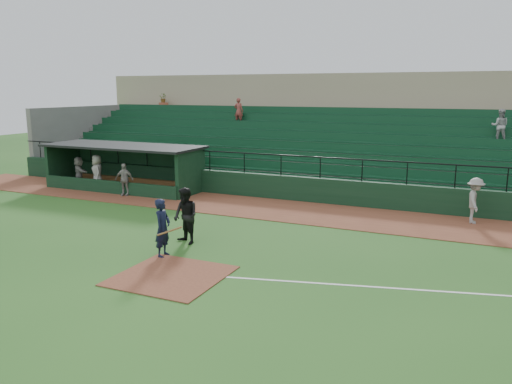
% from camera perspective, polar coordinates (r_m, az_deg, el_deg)
% --- Properties ---
extents(ground, '(90.00, 90.00, 0.00)m').
position_cam_1_polar(ground, '(15.94, -7.50, -8.21)').
color(ground, '#26551B').
rests_on(ground, ground).
extents(warning_track, '(40.00, 4.00, 0.03)m').
position_cam_1_polar(warning_track, '(22.83, 3.10, -2.05)').
color(warning_track, brown).
rests_on(warning_track, ground).
extents(home_plate_dirt, '(3.00, 3.00, 0.03)m').
position_cam_1_polar(home_plate_dirt, '(15.15, -9.51, -9.27)').
color(home_plate_dirt, brown).
rests_on(home_plate_dirt, ground).
extents(foul_line, '(17.49, 4.44, 0.01)m').
position_cam_1_polar(foul_line, '(14.90, 23.01, -10.46)').
color(foul_line, white).
rests_on(foul_line, ground).
extents(stadium_structure, '(38.00, 13.08, 6.40)m').
position_cam_1_polar(stadium_structure, '(30.40, 8.97, 5.57)').
color(stadium_structure, black).
rests_on(stadium_structure, ground).
extents(dugout, '(8.90, 3.20, 2.42)m').
position_cam_1_polar(dugout, '(28.76, -14.13, 3.09)').
color(dugout, black).
rests_on(dugout, ground).
extents(batter_at_plate, '(1.06, 0.74, 1.91)m').
position_cam_1_polar(batter_at_plate, '(16.64, -10.46, -4.00)').
color(batter_at_plate, black).
rests_on(batter_at_plate, ground).
extents(umpire, '(1.19, 1.09, 1.99)m').
position_cam_1_polar(umpire, '(17.91, -7.92, -2.69)').
color(umpire, black).
rests_on(umpire, ground).
extents(runner, '(0.77, 1.24, 1.85)m').
position_cam_1_polar(runner, '(22.19, 23.43, -0.89)').
color(runner, gray).
rests_on(runner, warning_track).
extents(dugout_player_a, '(1.04, 0.62, 1.66)m').
position_cam_1_polar(dugout_player_a, '(26.57, -14.62, 1.37)').
color(dugout_player_a, gray).
rests_on(dugout_player_a, warning_track).
extents(dugout_player_b, '(1.10, 1.05, 1.89)m').
position_cam_1_polar(dugout_player_b, '(28.51, -17.43, 2.12)').
color(dugout_player_b, '#A8A29D').
rests_on(dugout_player_b, warning_track).
extents(dugout_player_c, '(1.59, 1.22, 1.68)m').
position_cam_1_polar(dugout_player_c, '(29.73, -19.29, 2.15)').
color(dugout_player_c, gray).
rests_on(dugout_player_c, warning_track).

